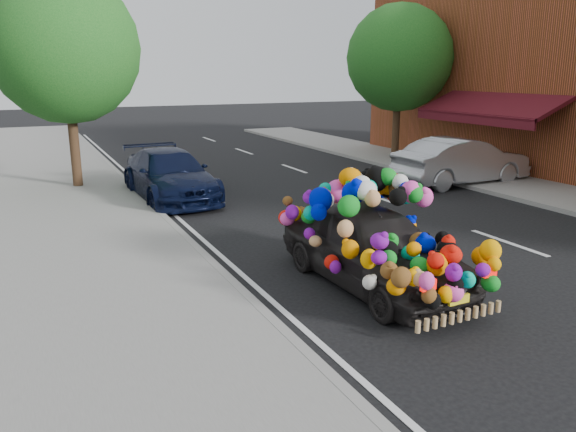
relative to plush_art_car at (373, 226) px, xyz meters
name	(u,v)px	position (x,y,z in m)	size (l,w,h in m)	color
ground	(359,269)	(0.25, 0.74, -1.00)	(100.00, 100.00, 0.00)	black
sidewalk	(109,308)	(-4.05, 0.74, -0.94)	(4.00, 60.00, 0.12)	gray
kerb	(235,286)	(-2.10, 0.74, -0.94)	(0.15, 60.00, 0.13)	gray
footpath_far	(546,192)	(8.45, 3.74, -0.94)	(3.00, 40.00, 0.12)	gray
lane_markings	(508,243)	(3.85, 0.74, -1.00)	(6.00, 50.00, 0.01)	silver
tree_near_sidewalk	(65,49)	(-3.55, 10.24, 3.02)	(4.20, 4.20, 6.13)	#332114
tree_far_b	(399,58)	(8.25, 10.74, 2.89)	(4.00, 4.00, 5.90)	#332114
plush_art_car	(373,226)	(0.00, 0.00, 0.00)	(2.05, 4.15, 1.98)	black
navy_sedan	(170,175)	(-1.37, 7.83, -0.34)	(1.86, 4.57, 1.33)	black
silver_hatchback	(461,161)	(7.25, 5.94, -0.28)	(1.53, 4.39, 1.45)	#9FA0A6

